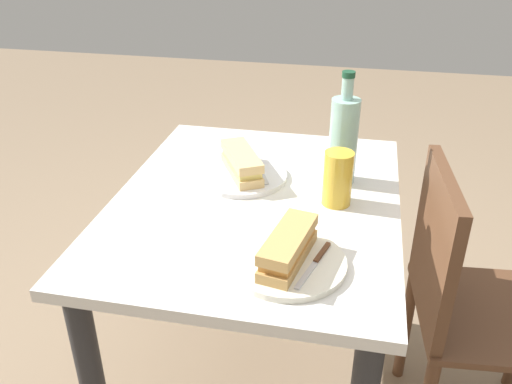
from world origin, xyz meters
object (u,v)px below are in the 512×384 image
at_px(chair_far, 464,299).
at_px(baguette_sandwich_far, 288,247).
at_px(plate_near, 242,176).
at_px(water_bottle, 343,139).
at_px(beer_glass, 338,178).
at_px(dining_table, 256,239).
at_px(plate_far, 288,263).
at_px(baguette_sandwich_near, 242,163).
at_px(knife_far, 315,262).
at_px(knife_near, 260,168).

relative_size(chair_far, baguette_sandwich_far, 3.94).
relative_size(chair_far, plate_near, 3.28).
distance_m(water_bottle, beer_glass, 0.14).
relative_size(dining_table, baguette_sandwich_far, 4.40).
height_order(plate_near, plate_far, same).
bearing_deg(plate_near, dining_table, 30.12).
bearing_deg(chair_far, water_bottle, -113.69).
relative_size(baguette_sandwich_near, beer_glass, 1.48).
height_order(chair_far, plate_far, chair_far).
bearing_deg(baguette_sandwich_far, chair_far, 121.56).
distance_m(chair_far, baguette_sandwich_far, 0.60).
xyz_separation_m(baguette_sandwich_far, knife_far, (-0.00, 0.06, -0.03)).
distance_m(chair_far, baguette_sandwich_near, 0.71).
distance_m(plate_far, baguette_sandwich_far, 0.04).
relative_size(knife_near, knife_far, 0.97).
distance_m(plate_near, baguette_sandwich_near, 0.04).
height_order(dining_table, knife_near, knife_near).
relative_size(plate_near, water_bottle, 0.82).
height_order(plate_far, knife_far, knife_far).
relative_size(chair_far, knife_far, 4.81).
bearing_deg(knife_near, water_bottle, 90.31).
relative_size(knife_near, water_bottle, 0.54).
bearing_deg(knife_near, beer_glass, 60.35).
height_order(baguette_sandwich_near, knife_near, baguette_sandwich_near).
distance_m(baguette_sandwich_near, baguette_sandwich_far, 0.44).
height_order(knife_near, knife_far, same).
height_order(dining_table, water_bottle, water_bottle).
bearing_deg(baguette_sandwich_near, knife_far, 32.89).
xyz_separation_m(dining_table, chair_far, (0.01, 0.57, -0.11)).
relative_size(knife_far, water_bottle, 0.56).
bearing_deg(baguette_sandwich_near, knife_near, 129.37).
relative_size(chair_far, baguette_sandwich_near, 3.92).
relative_size(baguette_sandwich_far, water_bottle, 0.68).
relative_size(chair_far, water_bottle, 2.68).
bearing_deg(plate_near, baguette_sandwich_far, 26.24).
xyz_separation_m(dining_table, knife_far, (0.28, 0.19, 0.15)).
height_order(knife_far, water_bottle, water_bottle).
relative_size(plate_near, beer_glass, 1.77).
bearing_deg(plate_near, knife_near, 129.37).
xyz_separation_m(knife_near, baguette_sandwich_far, (0.43, 0.15, 0.03)).
height_order(knife_near, baguette_sandwich_far, baguette_sandwich_far).
distance_m(knife_near, water_bottle, 0.26).
bearing_deg(knife_far, chair_far, 125.39).
xyz_separation_m(chair_far, plate_far, (0.27, -0.44, 0.25)).
distance_m(dining_table, water_bottle, 0.37).
bearing_deg(water_bottle, plate_near, -81.89).
bearing_deg(knife_far, plate_far, -89.98).
height_order(baguette_sandwich_near, plate_far, baguette_sandwich_near).
xyz_separation_m(dining_table, baguette_sandwich_far, (0.28, 0.13, 0.18)).
distance_m(dining_table, knife_far, 0.37).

